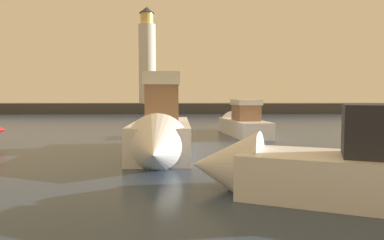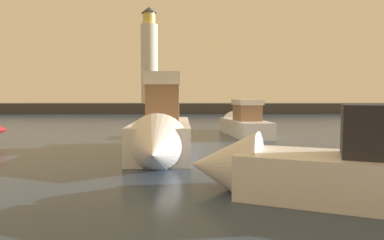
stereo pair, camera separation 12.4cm
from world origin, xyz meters
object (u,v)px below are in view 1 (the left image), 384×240
at_px(lighthouse, 147,58).
at_px(motorboat_0, 160,132).
at_px(motorboat_1, 240,123).
at_px(motorboat_2, 326,169).

xyz_separation_m(lighthouse, motorboat_0, (5.06, -39.97, -7.79)).
relative_size(motorboat_1, motorboat_2, 0.95).
relative_size(motorboat_0, motorboat_2, 1.08).
bearing_deg(motorboat_2, lighthouse, 102.25).
relative_size(motorboat_0, motorboat_1, 1.14).
bearing_deg(motorboat_1, motorboat_0, -118.50).
bearing_deg(motorboat_2, motorboat_0, 127.38).
bearing_deg(lighthouse, motorboat_0, -82.78).
distance_m(motorboat_0, motorboat_2, 8.33).
height_order(lighthouse, motorboat_0, lighthouse).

